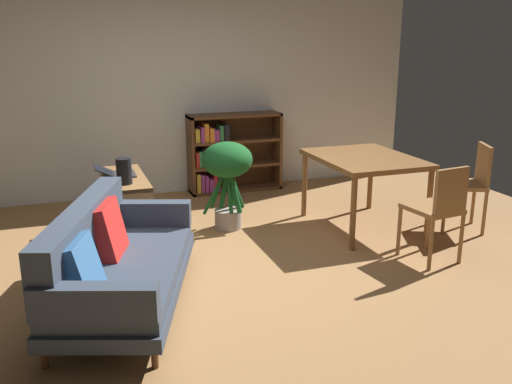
{
  "coord_description": "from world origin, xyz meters",
  "views": [
    {
      "loc": [
        -1.15,
        -4.24,
        1.95
      ],
      "look_at": [
        0.38,
        0.1,
        0.65
      ],
      "focal_mm": 39.2,
      "sensor_mm": 36.0,
      "label": 1
    }
  ],
  "objects": [
    {
      "name": "fabric_couch",
      "position": [
        -0.87,
        -0.31,
        0.36
      ],
      "size": [
        1.34,
        1.99,
        0.77
      ],
      "color": "#56351E",
      "rests_on": "ground_plane"
    },
    {
      "name": "media_console",
      "position": [
        -0.59,
        1.36,
        0.28
      ],
      "size": [
        0.41,
        1.07,
        0.57
      ],
      "color": "olive",
      "rests_on": "ground_plane"
    },
    {
      "name": "potted_floor_plant",
      "position": [
        0.41,
        1.07,
        0.63
      ],
      "size": [
        0.54,
        0.52,
        0.91
      ],
      "color": "#9E9389",
      "rests_on": "ground_plane"
    },
    {
      "name": "dining_chair_far",
      "position": [
        1.88,
        -0.4,
        0.51
      ],
      "size": [
        0.44,
        0.48,
        0.88
      ],
      "color": "olive",
      "rests_on": "ground_plane"
    },
    {
      "name": "ground_plane",
      "position": [
        0.0,
        0.0,
        0.0
      ],
      "size": [
        8.16,
        8.16,
        0.0
      ],
      "primitive_type": "plane",
      "color": "#9E7042"
    },
    {
      "name": "dining_chair_near",
      "position": [
        2.72,
        0.23,
        0.51
      ],
      "size": [
        0.55,
        0.54,
        0.89
      ],
      "color": "olive",
      "rests_on": "ground_plane"
    },
    {
      "name": "dining_table",
      "position": [
        1.75,
        0.64,
        0.68
      ],
      "size": [
        0.93,
        1.2,
        0.76
      ],
      "color": "brown",
      "rests_on": "ground_plane"
    },
    {
      "name": "bookshelf",
      "position": [
        0.83,
        2.51,
        0.49
      ],
      "size": [
        1.19,
        0.33,
        0.99
      ],
      "color": "#56351E",
      "rests_on": "ground_plane"
    },
    {
      "name": "back_wall_panel",
      "position": [
        0.0,
        2.7,
        1.35
      ],
      "size": [
        6.8,
        0.1,
        2.7
      ],
      "primitive_type": "cube",
      "color": "silver",
      "rests_on": "ground_plane"
    },
    {
      "name": "open_laptop",
      "position": [
        -0.65,
        1.44,
        0.6
      ],
      "size": [
        0.41,
        0.32,
        0.11
      ],
      "color": "#333338",
      "rests_on": "media_console"
    },
    {
      "name": "desk_speaker",
      "position": [
        -0.62,
        1.07,
        0.7
      ],
      "size": [
        0.15,
        0.15,
        0.25
      ],
      "color": "black",
      "rests_on": "media_console"
    }
  ]
}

